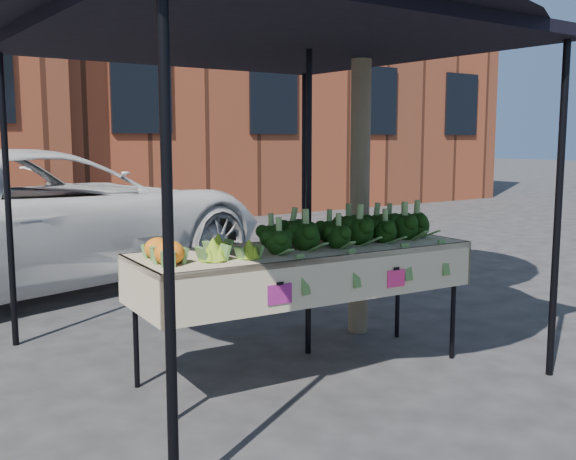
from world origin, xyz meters
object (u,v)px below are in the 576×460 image
object	(u,v)px
vehicle	(31,34)
street_tree	(362,44)
canopy	(264,178)
table	(304,310)

from	to	relation	value
vehicle	street_tree	bearing A→B (deg)	-169.28
canopy	vehicle	size ratio (longest dim) A/B	0.57
canopy	vehicle	distance (m)	3.93
vehicle	street_tree	world-z (taller)	vehicle
canopy	street_tree	world-z (taller)	street_tree
canopy	vehicle	bearing A→B (deg)	99.95
table	street_tree	xyz separation A→B (m)	(0.99, 0.55, 1.96)
vehicle	table	bearing A→B (deg)	174.66
canopy	street_tree	xyz separation A→B (m)	(1.06, 0.15, 1.04)
street_tree	vehicle	bearing A→B (deg)	116.05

